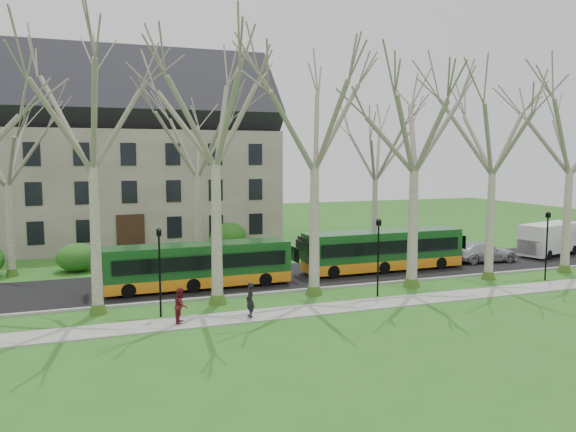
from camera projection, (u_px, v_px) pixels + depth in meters
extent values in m
plane|color=#2C641C|center=(271.00, 301.00, 30.48)|extent=(120.00, 120.00, 0.00)
cube|color=gray|center=(286.00, 313.00, 28.14)|extent=(70.00, 2.00, 0.06)
cube|color=black|center=(244.00, 280.00, 35.62)|extent=(80.00, 8.00, 0.06)
cube|color=#A5A39E|center=(263.00, 293.00, 31.88)|extent=(80.00, 0.25, 0.14)
cube|color=gray|center=(125.00, 188.00, 50.39)|extent=(26.00, 12.00, 10.00)
cylinder|color=black|center=(160.00, 277.00, 27.31)|extent=(0.10, 0.10, 4.00)
cube|color=black|center=(159.00, 233.00, 27.09)|extent=(0.22, 0.22, 0.30)
cylinder|color=black|center=(378.00, 261.00, 31.35)|extent=(0.10, 0.10, 4.00)
cube|color=black|center=(379.00, 223.00, 31.12)|extent=(0.22, 0.22, 0.30)
cylinder|color=black|center=(546.00, 249.00, 35.39)|extent=(0.10, 0.10, 4.00)
cube|color=black|center=(548.00, 215.00, 35.16)|extent=(0.22, 0.22, 0.30)
ellipsoid|color=#174D16|center=(77.00, 257.00, 38.24)|extent=(2.60, 2.60, 2.00)
ellipsoid|color=#174D16|center=(272.00, 246.00, 42.95)|extent=(2.60, 2.60, 2.00)
ellipsoid|color=#174D16|center=(343.00, 242.00, 44.97)|extent=(2.60, 2.60, 2.00)
ellipsoid|color=#174D16|center=(228.00, 237.00, 47.89)|extent=(2.60, 2.60, 2.00)
imported|color=#BBBBC0|center=(484.00, 252.00, 41.55)|extent=(5.14, 2.36, 1.46)
imported|color=black|center=(250.00, 300.00, 27.15)|extent=(0.44, 0.64, 1.70)
imported|color=maroon|center=(181.00, 305.00, 26.28)|extent=(0.86, 0.96, 1.65)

